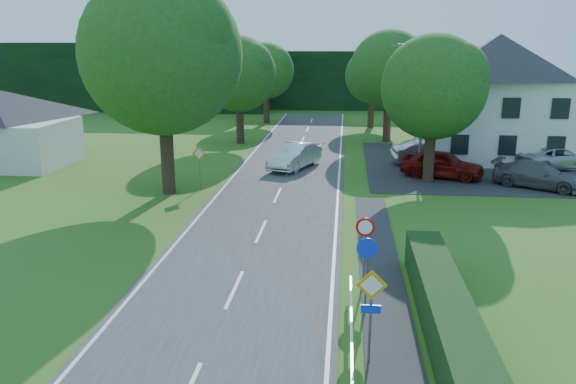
# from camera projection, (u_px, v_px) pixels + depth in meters

# --- Properties ---
(road) EXTENTS (7.00, 80.00, 0.04)m
(road) POSITION_uv_depth(u_px,v_px,m) (267.00, 218.00, 26.45)
(road) COLOR #363638
(road) RESTS_ON ground
(parking_pad) EXTENTS (14.00, 16.00, 0.04)m
(parking_pad) POSITION_uv_depth(u_px,v_px,m) (470.00, 165.00, 37.76)
(parking_pad) COLOR #262729
(parking_pad) RESTS_ON ground
(line_edge_left) EXTENTS (0.12, 80.00, 0.01)m
(line_edge_left) POSITION_uv_depth(u_px,v_px,m) (200.00, 215.00, 26.76)
(line_edge_left) COLOR white
(line_edge_left) RESTS_ON road
(line_edge_right) EXTENTS (0.12, 80.00, 0.01)m
(line_edge_right) POSITION_uv_depth(u_px,v_px,m) (336.00, 219.00, 26.12)
(line_edge_right) COLOR white
(line_edge_right) RESTS_ON road
(line_centre) EXTENTS (0.12, 80.00, 0.01)m
(line_centre) POSITION_uv_depth(u_px,v_px,m) (267.00, 217.00, 26.44)
(line_centre) COLOR white
(line_centre) RESTS_ON road
(tree_main) EXTENTS (9.40, 9.40, 11.64)m
(tree_main) POSITION_uv_depth(u_px,v_px,m) (163.00, 86.00, 29.39)
(tree_main) COLOR #214D17
(tree_main) RESTS_ON ground
(tree_left_far) EXTENTS (7.00, 7.00, 8.58)m
(tree_left_far) POSITION_uv_depth(u_px,v_px,m) (239.00, 90.00, 45.06)
(tree_left_far) COLOR #214D17
(tree_left_far) RESTS_ON ground
(tree_right_far) EXTENTS (7.40, 7.40, 9.09)m
(tree_right_far) POSITION_uv_depth(u_px,v_px,m) (389.00, 86.00, 45.74)
(tree_right_far) COLOR #214D17
(tree_right_far) RESTS_ON ground
(tree_left_back) EXTENTS (6.60, 6.60, 8.07)m
(tree_left_back) POSITION_uv_depth(u_px,v_px,m) (266.00, 83.00, 56.61)
(tree_left_back) COLOR #214D17
(tree_left_back) RESTS_ON ground
(tree_right_back) EXTENTS (6.20, 6.20, 7.56)m
(tree_right_back) POSITION_uv_depth(u_px,v_px,m) (372.00, 88.00, 53.72)
(tree_right_back) COLOR #214D17
(tree_right_back) RESTS_ON ground
(tree_right_mid) EXTENTS (7.00, 7.00, 8.58)m
(tree_right_mid) POSITION_uv_depth(u_px,v_px,m) (432.00, 110.00, 32.20)
(tree_right_mid) COLOR #214D17
(tree_right_mid) RESTS_ON ground
(treeline_left) EXTENTS (44.00, 6.00, 8.00)m
(treeline_left) POSITION_uv_depth(u_px,v_px,m) (87.00, 76.00, 68.54)
(treeline_left) COLOR black
(treeline_left) RESTS_ON ground
(treeline_right) EXTENTS (30.00, 5.00, 7.00)m
(treeline_right) POSITION_uv_depth(u_px,v_px,m) (383.00, 80.00, 68.98)
(treeline_right) COLOR black
(treeline_right) RESTS_ON ground
(house_white) EXTENTS (10.60, 8.40, 8.60)m
(house_white) POSITION_uv_depth(u_px,v_px,m) (496.00, 96.00, 39.32)
(house_white) COLOR silver
(house_white) RESTS_ON ground
(streetlight) EXTENTS (2.03, 0.18, 8.00)m
(streetlight) POSITION_uv_depth(u_px,v_px,m) (420.00, 103.00, 34.12)
(streetlight) COLOR slate
(streetlight) RESTS_ON ground
(sign_priority_right) EXTENTS (0.78, 0.09, 2.59)m
(sign_priority_right) POSITION_uv_depth(u_px,v_px,m) (371.00, 300.00, 14.02)
(sign_priority_right) COLOR slate
(sign_priority_right) RESTS_ON ground
(sign_roundabout) EXTENTS (0.64, 0.08, 2.37)m
(sign_roundabout) POSITION_uv_depth(u_px,v_px,m) (367.00, 260.00, 16.93)
(sign_roundabout) COLOR slate
(sign_roundabout) RESTS_ON ground
(sign_speed_limit) EXTENTS (0.64, 0.11, 2.37)m
(sign_speed_limit) POSITION_uv_depth(u_px,v_px,m) (365.00, 235.00, 18.82)
(sign_speed_limit) COLOR slate
(sign_speed_limit) RESTS_ON ground
(sign_priority_left) EXTENTS (0.78, 0.09, 2.44)m
(sign_priority_left) POSITION_uv_depth(u_px,v_px,m) (199.00, 159.00, 31.24)
(sign_priority_left) COLOR slate
(sign_priority_left) RESTS_ON ground
(moving_car) EXTENTS (3.36, 5.21, 1.62)m
(moving_car) POSITION_uv_depth(u_px,v_px,m) (294.00, 156.00, 36.60)
(moving_car) COLOR silver
(moving_car) RESTS_ON road
(motorcycle) EXTENTS (0.65, 1.79, 0.94)m
(motorcycle) POSITION_uv_depth(u_px,v_px,m) (321.00, 148.00, 41.09)
(motorcycle) COLOR black
(motorcycle) RESTS_ON road
(parked_car_red) EXTENTS (5.26, 3.54, 1.66)m
(parked_car_red) POSITION_uv_depth(u_px,v_px,m) (442.00, 164.00, 34.07)
(parked_car_red) COLOR maroon
(parked_car_red) RESTS_ON parking_pad
(parked_car_silver_a) EXTENTS (5.16, 2.34, 1.64)m
(parked_car_silver_a) POSITION_uv_depth(u_px,v_px,m) (430.00, 153.00, 37.67)
(parked_car_silver_a) COLOR #B1B0B5
(parked_car_silver_a) RESTS_ON parking_pad
(parked_car_grey) EXTENTS (5.28, 4.30, 1.44)m
(parked_car_grey) POSITION_uv_depth(u_px,v_px,m) (539.00, 175.00, 31.73)
(parked_car_grey) COLOR #535258
(parked_car_grey) RESTS_ON parking_pad
(parked_car_silver_b) EXTENTS (5.90, 4.47, 1.49)m
(parked_car_silver_b) POSITION_uv_depth(u_px,v_px,m) (555.00, 157.00, 36.53)
(parked_car_silver_b) COLOR silver
(parked_car_silver_b) RESTS_ON parking_pad
(parasol) EXTENTS (2.25, 2.29, 1.95)m
(parasol) POSITION_uv_depth(u_px,v_px,m) (459.00, 145.00, 39.48)
(parasol) COLOR red
(parasol) RESTS_ON parking_pad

